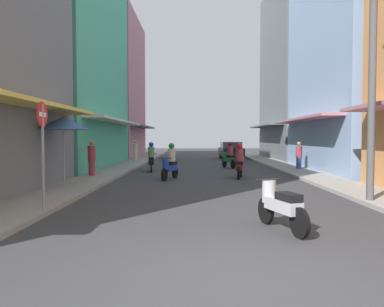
{
  "coord_description": "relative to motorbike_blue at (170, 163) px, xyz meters",
  "views": [
    {
      "loc": [
        -0.55,
        -4.68,
        1.81
      ],
      "look_at": [
        -0.69,
        12.33,
        1.11
      ],
      "focal_mm": 35.96,
      "sensor_mm": 36.0,
      "label": 1
    }
  ],
  "objects": [
    {
      "name": "parked_car",
      "position": [
        4.14,
        16.35,
        0.04
      ],
      "size": [
        1.93,
        4.17,
        1.45
      ],
      "color": "black",
      "rests_on": "ground"
    },
    {
      "name": "motorbike_maroon",
      "position": [
        3.08,
        0.58,
        0.0
      ],
      "size": [
        0.62,
        1.79,
        1.58
      ],
      "color": "black",
      "rests_on": "ground"
    },
    {
      "name": "building_left_far",
      "position": [
        -7.12,
        18.58,
        5.62
      ],
      "size": [
        7.05,
        10.07,
        12.65
      ],
      "color": "#B7727F",
      "rests_on": "ground"
    },
    {
      "name": "vendor_umbrella",
      "position": [
        -3.49,
        -3.25,
        1.61
      ],
      "size": [
        1.86,
        1.86,
        2.54
      ],
      "color": "#99999E",
      "rests_on": "ground"
    },
    {
      "name": "building_left_mid",
      "position": [
        -7.12,
        6.76,
        7.18
      ],
      "size": [
        7.05,
        12.72,
        15.78
      ],
      "color": "#4CB28C",
      "rests_on": "ground"
    },
    {
      "name": "street_sign_no_entry",
      "position": [
        -2.48,
        -7.61,
        1.01
      ],
      "size": [
        0.07,
        0.6,
        2.65
      ],
      "color": "gray",
      "rests_on": "ground"
    },
    {
      "name": "sidewalk_left",
      "position": [
        -3.23,
        4.45,
        -0.64
      ],
      "size": [
        1.8,
        48.64,
        0.12
      ],
      "primitive_type": "cube",
      "color": "gray",
      "rests_on": "ground"
    },
    {
      "name": "utility_pole",
      "position": [
        5.84,
        -6.12,
        3.12
      ],
      "size": [
        0.2,
        1.2,
        7.49
      ],
      "color": "#4C4C4F",
      "rests_on": "ground"
    },
    {
      "name": "motorbike_blue",
      "position": [
        0.0,
        0.0,
        0.0
      ],
      "size": [
        0.73,
        1.75,
        1.58
      ],
      "color": "black",
      "rests_on": "ground"
    },
    {
      "name": "pedestrian_crossing",
      "position": [
        -3.33,
        11.72,
        0.24
      ],
      "size": [
        0.44,
        0.44,
        1.68
      ],
      "color": "beige",
      "rests_on": "ground"
    },
    {
      "name": "motorbike_silver",
      "position": [
        2.75,
        -9.05,
        -0.2
      ],
      "size": [
        0.74,
        1.75,
        0.96
      ],
      "color": "black",
      "rests_on": "ground"
    },
    {
      "name": "pedestrian_midway",
      "position": [
        6.75,
        4.42,
        0.09
      ],
      "size": [
        0.34,
        0.34,
        1.59
      ],
      "color": "#334C8C",
      "rests_on": "ground"
    },
    {
      "name": "building_right_mid",
      "position": [
        10.38,
        4.34,
        5.71
      ],
      "size": [
        7.05,
        10.66,
        12.83
      ],
      "color": "#8CA5CC",
      "rests_on": "ground"
    },
    {
      "name": "sidewalk_right",
      "position": [
        6.48,
        4.45,
        -0.64
      ],
      "size": [
        1.8,
        48.64,
        0.12
      ],
      "primitive_type": "cube",
      "color": "#9E9991",
      "rests_on": "ground"
    },
    {
      "name": "building_right_far",
      "position": [
        10.38,
        15.64,
        6.62
      ],
      "size": [
        7.05,
        11.01,
        14.66
      ],
      "color": "slate",
      "rests_on": "ground"
    },
    {
      "name": "motorbike_green",
      "position": [
        3.08,
        6.25,
        0.0
      ],
      "size": [
        0.76,
        1.74,
        1.58
      ],
      "color": "black",
      "rests_on": "ground"
    },
    {
      "name": "pedestrian_far",
      "position": [
        -3.53,
        0.49,
        0.15
      ],
      "size": [
        0.34,
        0.34,
        1.7
      ],
      "color": "#99333F",
      "rests_on": "ground"
    },
    {
      "name": "ground_plane",
      "position": [
        1.63,
        4.45,
        -0.7
      ],
      "size": [
        89.41,
        89.41,
        0.0
      ],
      "primitive_type": "plane",
      "color": "#38383A"
    },
    {
      "name": "motorbike_black",
      "position": [
        -1.28,
        3.99,
        0.0
      ],
      "size": [
        0.55,
        1.81,
        1.58
      ],
      "color": "black",
      "rests_on": "ground"
    }
  ]
}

